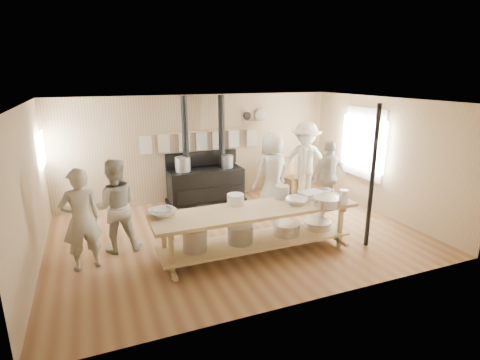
% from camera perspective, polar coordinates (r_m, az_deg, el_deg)
% --- Properties ---
extents(ground, '(7.00, 7.00, 0.00)m').
position_cam_1_polar(ground, '(7.52, -0.45, -8.25)').
color(ground, brown).
rests_on(ground, ground).
extents(room_shell, '(7.00, 7.00, 7.00)m').
position_cam_1_polar(room_shell, '(7.02, -0.48, 3.94)').
color(room_shell, tan).
rests_on(room_shell, ground).
extents(window_right, '(0.09, 1.50, 1.65)m').
position_cam_1_polar(window_right, '(9.34, 18.39, 5.34)').
color(window_right, beige).
rests_on(window_right, ground).
extents(left_opening, '(0.00, 0.90, 0.90)m').
position_cam_1_polar(left_opening, '(8.57, -27.97, 4.10)').
color(left_opening, white).
rests_on(left_opening, ground).
extents(stove, '(1.90, 0.75, 2.60)m').
position_cam_1_polar(stove, '(9.23, -5.34, -0.28)').
color(stove, black).
rests_on(stove, ground).
extents(towel_rail, '(3.00, 0.04, 0.47)m').
position_cam_1_polar(towel_rail, '(9.27, -5.97, 6.35)').
color(towel_rail, tan).
rests_on(towel_rail, ground).
extents(back_wall_shelf, '(0.63, 0.14, 0.32)m').
position_cam_1_polar(back_wall_shelf, '(9.74, 2.30, 9.52)').
color(back_wall_shelf, tan).
rests_on(back_wall_shelf, ground).
extents(prep_table, '(3.60, 0.90, 0.85)m').
position_cam_1_polar(prep_table, '(6.55, 2.39, -7.07)').
color(prep_table, tan).
rests_on(prep_table, ground).
extents(support_post, '(0.08, 0.08, 2.60)m').
position_cam_1_polar(support_post, '(7.03, 19.52, 0.33)').
color(support_post, black).
rests_on(support_post, ground).
extents(cook_far_left, '(0.70, 0.54, 1.69)m').
position_cam_1_polar(cook_far_left, '(6.47, -23.07, -5.58)').
color(cook_far_left, beige).
rests_on(cook_far_left, ground).
extents(cook_left, '(0.87, 0.70, 1.68)m').
position_cam_1_polar(cook_left, '(6.92, -18.47, -3.79)').
color(cook_left, beige).
rests_on(cook_left, ground).
extents(cook_center, '(0.99, 0.74, 1.84)m').
position_cam_1_polar(cook_center, '(8.52, 4.91, 1.16)').
color(cook_center, beige).
rests_on(cook_center, ground).
extents(cook_right, '(1.02, 0.53, 1.66)m').
position_cam_1_polar(cook_right, '(8.73, 13.33, 0.53)').
color(cook_right, beige).
rests_on(cook_right, ground).
extents(cook_by_window, '(1.46, 1.31, 1.96)m').
position_cam_1_polar(cook_by_window, '(9.41, 9.90, 2.77)').
color(cook_by_window, beige).
rests_on(cook_by_window, ground).
extents(chair, '(0.57, 0.57, 1.00)m').
position_cam_1_polar(chair, '(9.90, 7.83, -0.61)').
color(chair, brown).
rests_on(chair, ground).
extents(bowl_white_a, '(0.51, 0.51, 0.11)m').
position_cam_1_polar(bowl_white_a, '(6.22, -11.68, -4.90)').
color(bowl_white_a, white).
rests_on(bowl_white_a, prep_table).
extents(bowl_steel_a, '(0.40, 0.40, 0.10)m').
position_cam_1_polar(bowl_steel_a, '(6.28, -11.80, -4.72)').
color(bowl_steel_a, silver).
rests_on(bowl_steel_a, prep_table).
extents(bowl_white_b, '(0.56, 0.56, 0.10)m').
position_cam_1_polar(bowl_white_b, '(6.72, 8.62, -3.18)').
color(bowl_white_b, white).
rests_on(bowl_white_b, prep_table).
extents(bowl_steel_b, '(0.37, 0.37, 0.09)m').
position_cam_1_polar(bowl_steel_b, '(7.34, 12.88, -1.80)').
color(bowl_steel_b, silver).
rests_on(bowl_steel_b, prep_table).
extents(roasting_pan, '(0.50, 0.38, 0.10)m').
position_cam_1_polar(roasting_pan, '(7.12, 10.81, -2.18)').
color(roasting_pan, '#B2B2B7').
rests_on(roasting_pan, prep_table).
extents(mixing_bowl_large, '(0.63, 0.63, 0.15)m').
position_cam_1_polar(mixing_bowl_large, '(6.72, 13.15, -3.21)').
color(mixing_bowl_large, silver).
rests_on(mixing_bowl_large, prep_table).
extents(bucket_galv, '(0.33, 0.33, 0.24)m').
position_cam_1_polar(bucket_galv, '(6.95, 6.41, -1.82)').
color(bucket_galv, gray).
rests_on(bucket_galv, prep_table).
extents(deep_bowl_enamel, '(0.39, 0.39, 0.19)m').
position_cam_1_polar(deep_bowl_enamel, '(6.60, -0.69, -2.97)').
color(deep_bowl_enamel, white).
rests_on(deep_bowl_enamel, prep_table).
extents(pitcher, '(0.18, 0.18, 0.25)m').
position_cam_1_polar(pitcher, '(6.90, 15.49, -2.45)').
color(pitcher, white).
rests_on(pitcher, prep_table).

